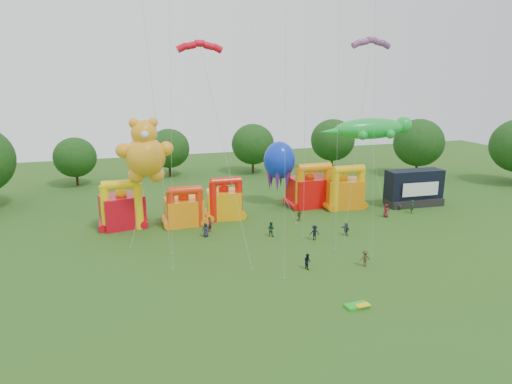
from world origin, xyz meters
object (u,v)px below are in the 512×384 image
object	(u,v)px
teddy_bear_kite	(143,175)
spectator_4	(299,215)
bouncy_castle_0	(122,209)
stage_trailer	(414,188)
bouncy_castle_2	(224,202)
gecko_kite	(371,136)
spectator_0	(206,230)
octopus_kite	(281,171)

from	to	relation	value
teddy_bear_kite	spectator_4	xyz separation A→B (m)	(19.73, -0.79, -6.47)
bouncy_castle_0	stage_trailer	bearing A→B (deg)	-3.34
bouncy_castle_0	spectator_4	distance (m)	22.77
bouncy_castle_0	spectator_4	world-z (taller)	bouncy_castle_0
bouncy_castle_2	teddy_bear_kite	world-z (taller)	teddy_bear_kite
gecko_kite	spectator_0	bearing A→B (deg)	-167.27
teddy_bear_kite	spectator_0	world-z (taller)	teddy_bear_kite
bouncy_castle_0	teddy_bear_kite	size ratio (longest dim) A/B	0.46
bouncy_castle_0	gecko_kite	xyz separation A→B (m)	(34.43, -0.99, 7.97)
stage_trailer	spectator_4	world-z (taller)	stage_trailer
bouncy_castle_2	teddy_bear_kite	distance (m)	12.11
bouncy_castle_2	teddy_bear_kite	bearing A→B (deg)	-163.07
bouncy_castle_2	spectator_0	size ratio (longest dim) A/B	3.36
teddy_bear_kite	octopus_kite	distance (m)	20.84
octopus_kite	bouncy_castle_2	bearing A→B (deg)	-161.24
gecko_kite	teddy_bear_kite	bearing A→B (deg)	-175.58
gecko_kite	spectator_4	size ratio (longest dim) A/B	8.74
spectator_0	spectator_4	world-z (taller)	spectator_0
octopus_kite	spectator_4	world-z (taller)	octopus_kite
bouncy_castle_0	teddy_bear_kite	bearing A→B (deg)	-53.09
bouncy_castle_2	teddy_bear_kite	xyz separation A→B (m)	(-10.53, -3.20, 5.05)
bouncy_castle_0	gecko_kite	size ratio (longest dim) A/B	0.44
stage_trailer	spectator_4	distance (m)	19.09
teddy_bear_kite	gecko_kite	size ratio (longest dim) A/B	0.97
bouncy_castle_0	stage_trailer	size ratio (longest dim) A/B	0.75
stage_trailer	spectator_0	xyz separation A→B (m)	(-31.97, -4.26, -1.70)
bouncy_castle_2	gecko_kite	distance (m)	22.82
stage_trailer	gecko_kite	size ratio (longest dim) A/B	0.59
gecko_kite	octopus_kite	size ratio (longest dim) A/B	1.23
spectator_0	octopus_kite	bearing A→B (deg)	59.17
bouncy_castle_2	spectator_4	distance (m)	10.13
stage_trailer	octopus_kite	world-z (taller)	octopus_kite
octopus_kite	gecko_kite	bearing A→B (deg)	-17.77
stage_trailer	spectator_4	xyz separation A→B (m)	(-18.93, -1.83, -1.74)
gecko_kite	stage_trailer	bearing A→B (deg)	-11.78
teddy_bear_kite	bouncy_castle_2	bearing A→B (deg)	16.93
stage_trailer	gecko_kite	xyz separation A→B (m)	(-6.82, 1.42, 7.82)
stage_trailer	teddy_bear_kite	size ratio (longest dim) A/B	0.61
octopus_kite	spectator_0	distance (m)	16.76
spectator_4	bouncy_castle_2	bearing A→B (deg)	-54.75
octopus_kite	spectator_0	bearing A→B (deg)	-143.82
bouncy_castle_2	spectator_4	world-z (taller)	bouncy_castle_2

